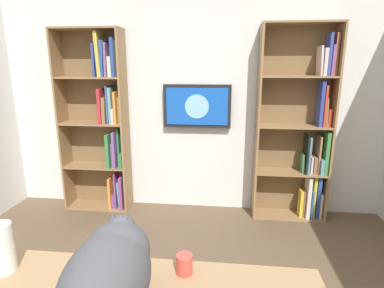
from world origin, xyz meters
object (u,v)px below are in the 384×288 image
at_px(bookshelf_right, 103,122).
at_px(coffee_mug, 184,264).
at_px(bookshelf_left, 302,133).
at_px(paper_towel_roll, 2,248).
at_px(wall_mounted_tv, 197,106).
at_px(cat, 110,272).

height_order(bookshelf_right, coffee_mug, bookshelf_right).
distance_m(bookshelf_left, bookshelf_right, 2.27).
relative_size(paper_towel_roll, coffee_mug, 2.56).
xyz_separation_m(wall_mounted_tv, cat, (0.11, 2.52, -0.33)).
bearing_deg(coffee_mug, wall_mounted_tv, -86.17).
height_order(bookshelf_left, cat, bookshelf_left).
bearing_deg(bookshelf_left, wall_mounted_tv, -4.04).
bearing_deg(cat, coffee_mug, -133.58).
bearing_deg(bookshelf_left, bookshelf_right, 0.10).
height_order(bookshelf_left, wall_mounted_tv, bookshelf_left).
distance_m(wall_mounted_tv, paper_towel_roll, 2.47).
relative_size(cat, coffee_mug, 7.09).
distance_m(cat, paper_towel_roll, 0.64).
height_order(bookshelf_left, paper_towel_roll, bookshelf_left).
relative_size(bookshelf_left, bookshelf_right, 1.01).
bearing_deg(wall_mounted_tv, coffee_mug, 93.83).
bearing_deg(bookshelf_left, coffee_mug, 64.90).
distance_m(bookshelf_left, wall_mounted_tv, 1.20).
distance_m(bookshelf_right, paper_towel_roll, 2.28).
bearing_deg(coffee_mug, cat, 46.42).
bearing_deg(bookshelf_right, cat, 112.16).
bearing_deg(bookshelf_right, bookshelf_left, -179.90).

